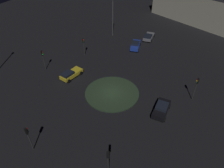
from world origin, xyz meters
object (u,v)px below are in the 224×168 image
Objects in this scene: traffic_light_south at (43,56)px; store_building at (223,10)px; traffic_light_east at (28,135)px; streetlamp_west at (113,12)px; traffic_light_north at (196,85)px; car_black at (161,109)px; car_blue at (136,45)px; car_yellow at (71,74)px; car_grey at (149,37)px; traffic_light_southwest at (84,44)px; traffic_light_east_near at (108,159)px.

store_building is (-36.60, 31.02, 1.36)m from traffic_light_south.
traffic_light_east is 34.57m from streetlamp_west.
store_building is (-51.69, 21.50, 1.44)m from traffic_light_east.
traffic_light_north is 1.04× the size of traffic_light_south.
car_black is 0.87× the size of car_blue.
traffic_light_north is at bearing -69.95° from car_yellow.
traffic_light_south is at bearing 79.49° from store_building.
car_black reaches higher than car_yellow.
traffic_light_east is 56.00m from store_building.
car_blue is at bearing 13.01° from traffic_light_east.
car_black is 0.94× the size of car_grey.
car_blue is 1.25× the size of traffic_light_east.
traffic_light_north is at bearing 143.45° from car_black.
car_black is at bearing -0.61° from traffic_light_south.
traffic_light_south is at bearing -76.14° from traffic_light_southwest.
store_building is at bearing 124.99° from streetlamp_west.
traffic_light_east_near is 0.46× the size of streetlamp_west.
traffic_light_southwest reaches higher than car_blue.
traffic_light_north is 35.41m from store_building.
traffic_light_south is at bearing 143.24° from car_grey.
store_building is (-17.43, 24.90, -1.73)m from streetlamp_west.
store_building reaches higher than car_grey.
traffic_light_southwest is at bearing -60.82° from car_blue.
streetlamp_west reaches higher than store_building.
traffic_light_north reaches higher than car_black.
car_blue is 29.98m from traffic_light_east_near.
traffic_light_north reaches higher than traffic_light_south.
car_yellow is 6.31m from traffic_light_south.
traffic_light_south is 0.44× the size of streetlamp_west.
traffic_light_east_near is at bearing -122.20° from car_yellow.
car_blue is at bearing 58.77° from streetlamp_west.
store_building is (-51.18, 11.82, 1.19)m from traffic_light_east_near.
traffic_light_east is at bearing -16.09° from car_blue.
store_building reaches higher than traffic_light_south.
store_building reaches higher than traffic_light_east_near.
traffic_light_east is at bearing 28.74° from traffic_light_north.
streetlamp_west is at bearing -129.87° from car_blue.
traffic_light_east_near is at bearing -66.57° from traffic_light_east.
car_yellow is at bearing -0.52° from streetlamp_west.
car_yellow is at bearing 85.76° from store_building.
traffic_light_southwest is 39.42m from store_building.
store_building is (-37.16, 25.08, 3.42)m from car_yellow.
traffic_light_southwest is 8.78m from traffic_light_south.
car_grey is at bearing 60.62° from traffic_light_south.
car_grey is at bearing 96.86° from streetlamp_west.
traffic_light_east_near is 1.06× the size of traffic_light_south.
car_blue is 1.14× the size of traffic_light_east_near.
car_blue is at bearing 80.93° from traffic_light_southwest.
streetlamp_west is at bearing -56.09° from traffic_light_north.
car_grey is 25.35m from traffic_light_south.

